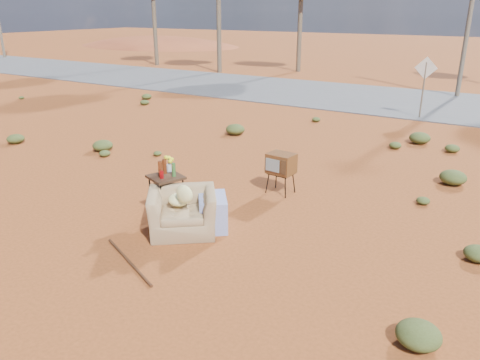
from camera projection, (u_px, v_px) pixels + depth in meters
The scene contains 9 objects.
ground at pixel (183, 237), 8.22m from camera, with size 140.00×140.00×0.00m, color #95451D.
highway at pixel (398, 101), 20.21m from camera, with size 140.00×7.00×0.04m, color #565659.
dirt_mound at pixel (158, 46), 50.14m from camera, with size 26.00×18.00×2.00m, color #A14E26.
armchair at pixel (188, 206), 8.29m from camera, with size 1.49×1.53×1.02m.
tv_unit at pixel (281, 164), 9.95m from camera, with size 0.59×0.50×0.89m.
side_table at pixel (166, 174), 8.78m from camera, with size 0.75×0.75×1.15m.
rusty_bar at pixel (129, 261), 7.38m from camera, with size 0.05×0.05×1.72m, color #4A2613.
road_sign at pixel (425, 77), 16.56m from camera, with size 0.78×0.06×2.19m.
scrub_patch at pixel (263, 158), 12.10m from camera, with size 17.49×8.07×0.33m.
Camera 1 is at (4.71, -5.76, 3.77)m, focal length 35.00 mm.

